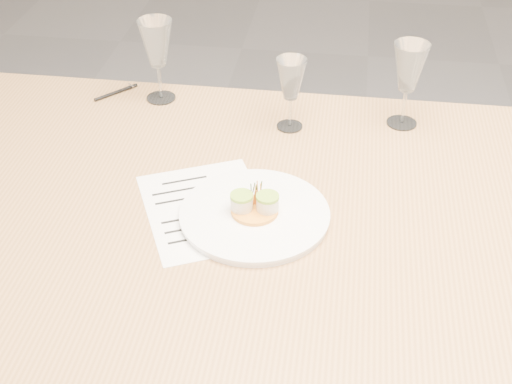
# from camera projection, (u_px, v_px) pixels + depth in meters

# --- Properties ---
(dining_table) EXTENTS (2.40, 1.00, 0.75)m
(dining_table) POSITION_uv_depth(u_px,v_px,m) (384.00, 246.00, 1.45)
(dining_table) COLOR #AB7D4A
(dining_table) RESTS_ON ground
(dinner_plate) EXTENTS (0.30, 0.30, 0.08)m
(dinner_plate) POSITION_uv_depth(u_px,v_px,m) (255.00, 214.00, 1.41)
(dinner_plate) COLOR white
(dinner_plate) RESTS_ON dining_table
(recipe_sheet) EXTENTS (0.34, 0.37, 0.00)m
(recipe_sheet) POSITION_uv_depth(u_px,v_px,m) (206.00, 208.00, 1.44)
(recipe_sheet) COLOR white
(recipe_sheet) RESTS_ON dining_table
(ballpoint_pen) EXTENTS (0.09, 0.10, 0.01)m
(ballpoint_pen) POSITION_uv_depth(u_px,v_px,m) (116.00, 92.00, 1.82)
(ballpoint_pen) COLOR black
(ballpoint_pen) RESTS_ON dining_table
(wine_glass_0) EXTENTS (0.08, 0.08, 0.21)m
(wine_glass_0) POSITION_uv_depth(u_px,v_px,m) (156.00, 45.00, 1.72)
(wine_glass_0) COLOR white
(wine_glass_0) RESTS_ON dining_table
(wine_glass_1) EXTENTS (0.07, 0.07, 0.18)m
(wine_glass_1) POSITION_uv_depth(u_px,v_px,m) (291.00, 81.00, 1.62)
(wine_glass_1) COLOR white
(wine_glass_1) RESTS_ON dining_table
(wine_glass_2) EXTENTS (0.08, 0.08, 0.21)m
(wine_glass_2) POSITION_uv_depth(u_px,v_px,m) (409.00, 69.00, 1.62)
(wine_glass_2) COLOR white
(wine_glass_2) RESTS_ON dining_table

